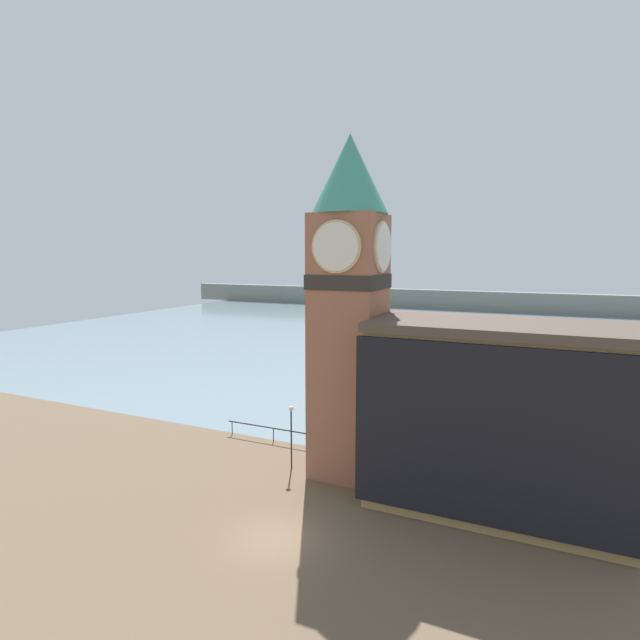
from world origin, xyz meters
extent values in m
plane|color=brown|center=(0.00, 0.00, 0.00)|extent=(160.00, 160.00, 0.00)
cube|color=gray|center=(0.00, 71.63, 0.00)|extent=(160.00, 120.00, 0.00)
cube|color=gray|center=(0.00, 111.63, 2.50)|extent=(180.00, 3.00, 5.00)
cube|color=#232328|center=(-6.60, 11.38, 1.05)|extent=(8.11, 0.08, 0.08)
cylinder|color=#232328|center=(-10.35, 11.38, 0.53)|extent=(0.07, 0.07, 1.05)
cylinder|color=#232328|center=(-6.60, 11.38, 0.53)|extent=(0.07, 0.07, 1.05)
cylinder|color=#232328|center=(-2.84, 11.38, 0.53)|extent=(0.07, 0.07, 1.05)
cube|color=#935B42|center=(0.51, 8.71, 8.30)|extent=(4.10, 4.10, 16.59)
cube|color=#2D2823|center=(0.51, 8.71, 12.48)|extent=(4.22, 4.22, 0.90)
cylinder|color=tan|center=(0.51, 6.60, 14.59)|extent=(3.10, 0.12, 3.10)
cylinder|color=silver|center=(0.51, 6.51, 14.59)|extent=(2.82, 0.12, 2.82)
cylinder|color=tan|center=(2.62, 8.71, 14.59)|extent=(0.12, 3.10, 3.10)
cylinder|color=silver|center=(2.71, 8.71, 14.59)|extent=(0.12, 2.82, 2.82)
cone|color=teal|center=(0.51, 8.71, 18.97)|extent=(4.72, 4.72, 4.76)
cube|color=#A88451|center=(9.60, 8.04, 5.00)|extent=(13.48, 6.58, 9.99)
cube|color=#4C3D33|center=(9.60, 8.04, 10.24)|extent=(13.88, 6.98, 0.50)
cube|color=black|center=(9.60, 4.60, 5.20)|extent=(13.98, 0.30, 9.19)
cube|color=silver|center=(-5.09, 20.70, 0.33)|extent=(4.90, 2.89, 0.65)
cube|color=#B2B2B2|center=(-5.88, 20.43, 1.06)|extent=(2.28, 1.63, 0.82)
cylinder|color=#2D2D33|center=(-1.89, 8.76, 0.33)|extent=(0.24, 0.24, 0.66)
sphere|color=#2D2D33|center=(-1.89, 8.76, 0.66)|extent=(0.25, 0.25, 0.25)
cylinder|color=black|center=(-3.11, 7.70, 2.01)|extent=(0.10, 0.10, 4.01)
sphere|color=silver|center=(-3.11, 7.70, 4.11)|extent=(0.32, 0.32, 0.32)
camera|label=1|loc=(11.75, -20.32, 14.10)|focal=28.00mm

